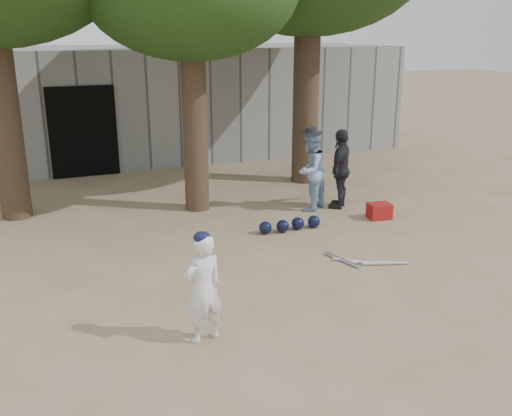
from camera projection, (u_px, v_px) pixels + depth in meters
name	position (u px, v px, depth m)	size (l,w,h in m)	color
ground	(242.00, 301.00, 7.67)	(70.00, 70.00, 0.00)	#937C5E
boy_player	(203.00, 289.00, 6.51)	(0.48, 0.32, 1.32)	white
spectator_blue	(310.00, 171.00, 11.32)	(0.78, 0.60, 1.60)	#8AA9D5
spectator_dark	(341.00, 169.00, 11.45)	(0.94, 0.39, 1.61)	black
red_bag	(379.00, 211.00, 10.95)	(0.42, 0.32, 0.30)	#A71B16
back_building	(116.00, 101.00, 16.36)	(16.00, 5.24, 3.00)	gray
helmet_row	(290.00, 225.00, 10.29)	(1.19, 0.27, 0.23)	black
bat_pile	(363.00, 262.00, 8.89)	(1.02, 0.85, 0.06)	silver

